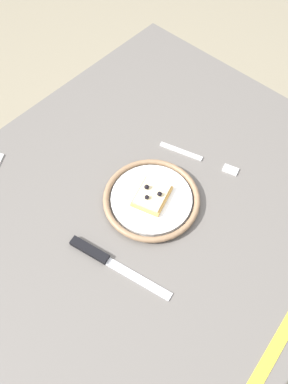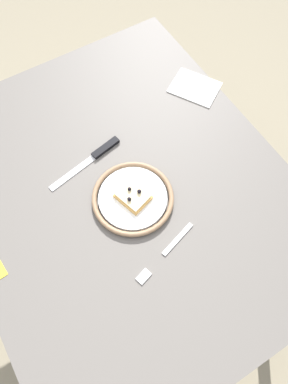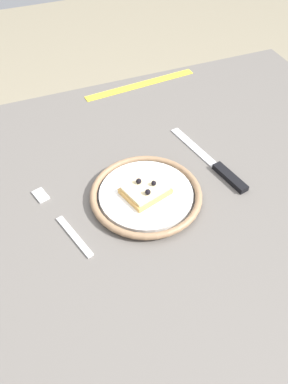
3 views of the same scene
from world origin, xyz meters
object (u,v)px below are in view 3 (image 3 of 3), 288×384
object	(u,v)px
plate	(146,195)
fork	(61,220)
knife	(220,169)
dining_table	(165,218)
pizza_slice_near	(146,190)
measuring_tape	(141,85)

from	to	relation	value
plate	fork	distance (m)	0.17
plate	knife	distance (m)	0.17
dining_table	plate	size ratio (longest dim) A/B	4.88
plate	pizza_slice_near	distance (m)	0.01
dining_table	fork	distance (m)	0.23
knife	measuring_tape	distance (m)	0.37
plate	pizza_slice_near	world-z (taller)	pizza_slice_near
knife	fork	bearing A→B (deg)	-177.88
fork	dining_table	bearing A→B (deg)	-1.40
plate	knife	world-z (taller)	plate
plate	fork	bearing A→B (deg)	178.31
knife	fork	size ratio (longest dim) A/B	1.21
plate	pizza_slice_near	xyz separation A→B (m)	(-0.00, -0.00, 0.01)
fork	knife	bearing A→B (deg)	2.12
dining_table	pizza_slice_near	world-z (taller)	pizza_slice_near
dining_table	fork	size ratio (longest dim) A/B	5.41
measuring_tape	fork	bearing A→B (deg)	-133.83
plate	knife	bearing A→B (deg)	5.82
knife	fork	world-z (taller)	knife
plate	fork	size ratio (longest dim) A/B	1.11
fork	pizza_slice_near	bearing A→B (deg)	-2.05
plate	measuring_tape	size ratio (longest dim) A/B	0.70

